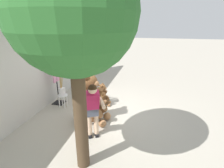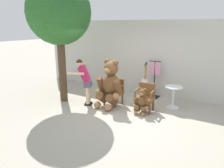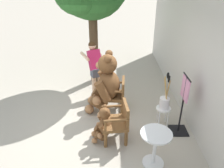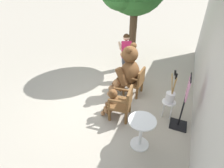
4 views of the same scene
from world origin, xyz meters
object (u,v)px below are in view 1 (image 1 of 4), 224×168
Objects in this scene: teddy_bear_large at (92,98)px; person_visitor at (93,106)px; wooden_chair_left at (84,106)px; teddy_bear_small at (103,95)px; clothing_display_stand at (57,85)px; white_stool at (63,98)px; brush_bucket at (62,90)px; round_side_table at (86,85)px; wooden_chair_right at (96,92)px; patio_tree at (79,17)px.

teddy_bear_large is 0.86m from person_visitor.
wooden_chair_left is 1.07× the size of teddy_bear_small.
teddy_bear_large is 1.14× the size of clothing_display_stand.
brush_bucket is at bearing 65.66° from white_stool.
clothing_display_stand reaches higher than white_stool.
wooden_chair_left is 1.09m from person_visitor.
round_side_table is (2.62, 1.24, -0.47)m from person_visitor.
wooden_chair_right is 0.56× the size of person_visitor.
brush_bucket is at bearing 114.22° from wooden_chair_right.
teddy_bear_small is at bearing -81.55° from clothing_display_stand.
wooden_chair_left is 3.05m from patio_tree.
white_stool is 3.87m from patio_tree.
white_stool is 0.34× the size of clothing_display_stand.
wooden_chair_left is at bearing 35.95° from person_visitor.
wooden_chair_left is 1.87× the size of white_stool.
wooden_chair_left is 1.19× the size of round_side_table.
white_stool is (-0.48, 1.06, -0.11)m from wooden_chair_right.
wooden_chair_left is 0.63× the size of clothing_display_stand.
white_stool is 0.54m from clothing_display_stand.
clothing_display_stand is at bearing 57.31° from wooden_chair_left.
clothing_display_stand reaches higher than round_side_table.
white_stool is 0.29m from brush_bucket.
brush_bucket is (0.64, 1.06, 0.18)m from wooden_chair_left.
wooden_chair_left is 1.24m from white_stool.
wooden_chair_right is 1.87× the size of white_stool.
teddy_bear_large is at bearing -118.58° from clothing_display_stand.
wooden_chair_left is at bearing 179.99° from wooden_chair_right.
brush_bucket reaches higher than teddy_bear_small.
person_visitor is at bearing -131.37° from white_stool.
clothing_display_stand is (0.89, 1.38, 0.26)m from wooden_chair_left.
patio_tree is at bearing -139.90° from clothing_display_stand.
wooden_chair_right is at bearing -80.31° from clothing_display_stand.
teddy_bear_large is 2.16× the size of round_side_table.
white_stool is at bearing 63.70° from teddy_bear_large.
teddy_bear_large reaches higher than brush_bucket.
patio_tree is (-2.25, -1.78, 2.59)m from white_stool.
person_visitor is 2.93m from round_side_table.
brush_bucket is at bearing 109.97° from teddy_bear_small.
person_visitor is 1.13× the size of clothing_display_stand.
teddy_bear_large is 1.48m from brush_bucket.
brush_bucket is at bearing 63.70° from teddy_bear_large.
wooden_chair_left is 1.00× the size of wooden_chair_right.
wooden_chair_left is at bearing 165.90° from teddy_bear_small.
white_stool is 1.25m from round_side_table.
wooden_chair_left is 0.96× the size of brush_bucket.
round_side_table is (1.82, 0.66, -0.01)m from wooden_chair_left.
clothing_display_stand is (0.24, 0.32, 0.36)m from white_stool.
white_stool is (0.65, 1.32, -0.41)m from teddy_bear_large.
teddy_bear_small is at bearing -70.03° from brush_bucket.
wooden_chair_right is 1.17m from white_stool.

